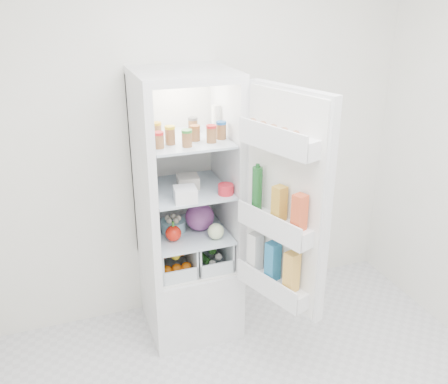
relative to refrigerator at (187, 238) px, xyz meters
name	(u,v)px	position (x,y,z in m)	size (l,w,h in m)	color
room_walls	(312,164)	(0.20, -1.25, 0.93)	(3.02, 3.02, 2.61)	white
refrigerator	(187,238)	(0.00, 0.00, 0.00)	(0.60, 0.60, 1.80)	silver
shelf_low	(189,232)	(0.00, -0.06, 0.07)	(0.49, 0.53, 0.01)	silver
shelf_mid	(188,189)	(0.00, -0.06, 0.38)	(0.49, 0.53, 0.01)	silver
shelf_top	(186,139)	(0.00, -0.06, 0.71)	(0.49, 0.53, 0.01)	silver
crisper_left	(172,252)	(-0.12, -0.06, -0.06)	(0.23, 0.46, 0.22)	silver
crisper_right	(207,246)	(0.12, -0.06, -0.06)	(0.23, 0.46, 0.22)	silver
condiment_jars	(187,134)	(-0.01, -0.12, 0.76)	(0.46, 0.34, 0.08)	#B21919
squeeze_bottle	(216,119)	(0.21, -0.01, 0.81)	(0.05, 0.05, 0.18)	white
tub_white	(185,194)	(-0.07, -0.26, 0.44)	(0.13, 0.13, 0.09)	white
tub_cream	(188,182)	(0.01, -0.05, 0.43)	(0.13, 0.13, 0.08)	beige
tin_red	(226,189)	(0.19, -0.24, 0.42)	(0.10, 0.10, 0.06)	red
red_cabbage	(200,217)	(0.08, -0.06, 0.18)	(0.19, 0.19, 0.19)	#602058
bell_pepper	(173,233)	(-0.13, -0.16, 0.13)	(0.10, 0.10, 0.10)	red
mushroom_bowl	(173,226)	(-0.10, -0.02, 0.12)	(0.16, 0.16, 0.08)	#84B7C5
salad_bag	(216,231)	(0.13, -0.22, 0.13)	(0.10, 0.10, 0.10)	beige
citrus_pile	(174,258)	(-0.12, -0.12, -0.07)	(0.20, 0.24, 0.16)	orange
veg_pile	(208,252)	(0.13, -0.06, -0.10)	(0.16, 0.30, 0.10)	#1A4B19
fridge_door	(283,208)	(0.40, -0.62, 0.43)	(0.34, 0.59, 1.30)	silver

